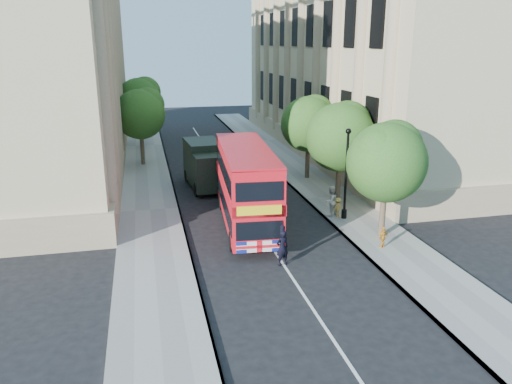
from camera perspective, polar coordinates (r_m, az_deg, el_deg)
ground at (r=22.17m, az=3.90°, el=-9.37°), size 120.00×120.00×0.00m
pavement_right at (r=32.74m, az=8.53°, el=-0.65°), size 3.50×80.00×0.12m
pavement_left at (r=30.60m, az=-11.99°, el=-2.09°), size 3.50×80.00×0.12m
building_right at (r=47.32m, az=12.11°, el=15.49°), size 12.00×38.00×18.00m
building_left at (r=43.75m, az=-24.14°, el=14.37°), size 12.00×38.00×18.00m
tree_right_near at (r=25.58m, az=14.76°, el=3.78°), size 4.00×4.00×6.08m
tree_right_mid at (r=30.87m, az=9.69°, el=6.62°), size 4.20×4.20×6.37m
tree_right_far at (r=36.43m, az=6.08°, el=8.08°), size 4.00×4.00×6.15m
tree_left_far at (r=41.40m, az=-13.07°, el=8.97°), size 4.00×4.00×6.30m
tree_left_back at (r=49.31m, az=-13.16°, el=10.46°), size 4.20×4.20×6.65m
lamp_post at (r=28.23m, az=10.24°, el=1.63°), size 0.32×0.32×5.16m
double_decker_bus at (r=26.87m, az=-1.14°, el=0.84°), size 3.18×9.49×4.31m
box_van at (r=34.59m, az=-5.75°, el=2.97°), size 2.67×5.71×3.18m
police_constable at (r=22.67m, az=3.03°, el=-6.40°), size 0.70×0.55×1.69m
woman_pedestrian at (r=28.95m, az=8.55°, el=-1.01°), size 1.07×0.99×1.78m
child_a at (r=25.14m, az=14.31°, el=-5.01°), size 0.67×0.50×1.06m
child_b at (r=28.96m, az=9.31°, el=-1.72°), size 0.83×0.68×1.12m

